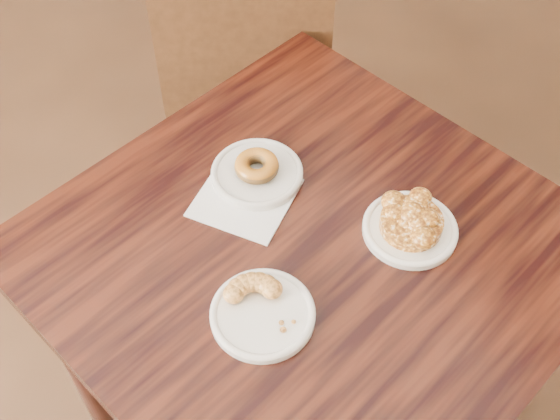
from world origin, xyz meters
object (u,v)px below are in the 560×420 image
chair_far (240,83)px  cruller_fragment (262,307)px  glazed_donut (257,166)px  cafe_table (305,351)px  apple_fritter (412,221)px

chair_far → cruller_fragment: (-0.35, -0.83, 0.33)m
glazed_donut → cafe_table: bearing=-86.6°
chair_far → apple_fritter: chair_far is taller
cafe_table → cruller_fragment: 0.43m
chair_far → cruller_fragment: size_ratio=7.94×
glazed_donut → apple_fritter: (0.17, -0.23, -0.00)m
chair_far → glazed_donut: chair_far is taller
cafe_table → apple_fritter: 0.44m
apple_fritter → cruller_fragment: (-0.30, -0.03, -0.00)m
apple_fritter → cruller_fragment: apple_fritter is taller
chair_far → cruller_fragment: 0.95m
chair_far → cafe_table: bearing=93.1°
chair_far → glazed_donut: 0.69m
glazed_donut → cruller_fragment: size_ratio=0.71×
chair_far → glazed_donut: bearing=87.4°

